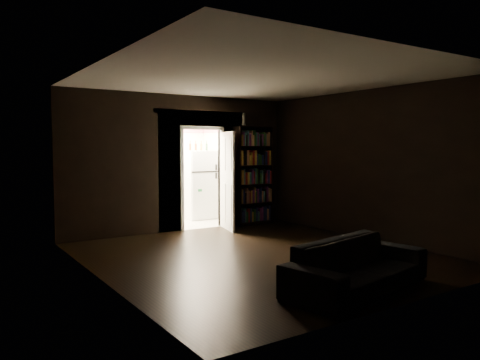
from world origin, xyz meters
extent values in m
plane|color=black|center=(0.00, 0.00, 0.00)|extent=(5.50, 5.50, 0.00)
cube|color=black|center=(-1.23, 2.80, 1.40)|extent=(2.55, 0.10, 2.80)
cube|color=black|center=(1.73, 2.80, 1.40)|extent=(1.55, 0.10, 2.80)
cube|color=black|center=(0.50, 2.80, 2.45)|extent=(0.90, 0.10, 0.70)
cube|color=black|center=(-2.50, 0.00, 1.40)|extent=(0.02, 5.50, 2.80)
cube|color=black|center=(2.50, 0.00, 1.40)|extent=(0.02, 5.50, 2.80)
cube|color=black|center=(0.00, -2.75, 1.40)|extent=(5.00, 0.02, 2.80)
cube|color=beige|center=(0.00, 0.00, 2.80)|extent=(5.00, 5.50, 0.02)
cube|color=white|center=(0.50, 2.74, 1.05)|extent=(1.04, 0.06, 2.17)
cube|color=#B9B3A1|center=(0.50, 3.65, -0.05)|extent=(2.20, 1.80, 0.10)
cube|color=white|center=(0.50, 4.50, 1.20)|extent=(2.20, 0.10, 2.40)
cube|color=white|center=(-0.55, 3.65, 1.20)|extent=(0.10, 1.60, 2.40)
cube|color=white|center=(1.55, 3.65, 1.20)|extent=(0.10, 1.60, 2.40)
cube|color=white|center=(0.50, 3.65, 2.45)|extent=(2.20, 1.80, 0.10)
cube|color=#CA6D7A|center=(0.50, 4.44, 2.22)|extent=(2.00, 0.04, 0.26)
imported|color=black|center=(-0.05, -2.10, 0.40)|extent=(2.20, 1.27, 0.79)
cube|color=black|center=(1.71, 2.59, 1.10)|extent=(0.96, 0.60, 2.20)
cube|color=white|center=(1.10, 4.03, 0.82)|extent=(0.76, 0.70, 1.65)
cube|color=white|center=(0.86, 2.32, 1.02)|extent=(0.26, 0.84, 2.05)
cube|color=silver|center=(1.48, 2.63, 2.34)|extent=(0.11, 0.11, 0.28)
cube|color=black|center=(1.09, 4.00, 1.77)|extent=(0.57, 0.28, 0.24)
camera|label=1|loc=(-4.29, -5.95, 1.73)|focal=35.00mm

